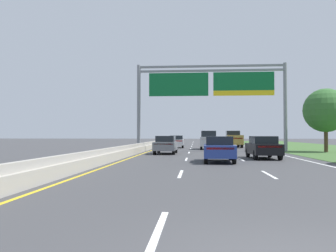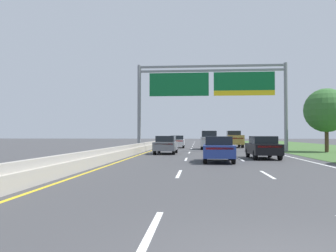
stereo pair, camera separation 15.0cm
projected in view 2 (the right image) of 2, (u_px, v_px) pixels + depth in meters
The scene contains 11 objects.
ground_plane at pixel (207, 150), 39.30m from camera, with size 220.00×220.00×0.00m, color #3D3D3F.
lane_striping at pixel (207, 150), 38.84m from camera, with size 11.96×106.00×0.01m.
median_barrier_concrete at pixel (149, 146), 39.87m from camera, with size 0.60×110.00×0.85m.
overhead_sign_gantry at pixel (211, 89), 35.47m from camera, with size 15.06×0.42×8.84m.
pickup_truck_gold at pixel (234, 139), 46.60m from camera, with size 2.01×5.40×2.20m.
car_white_left_lane_sedan at pixel (177, 141), 45.38m from camera, with size 1.93×4.44×1.57m.
car_black_right_lane_sedan at pixel (263, 147), 24.63m from camera, with size 1.91×4.44×1.57m.
car_grey_left_lane_sedan at pixel (166, 144), 30.90m from camera, with size 1.87×4.42×1.57m.
car_blue_centre_lane_sedan at pixel (218, 149), 21.63m from camera, with size 1.94×4.45×1.57m.
car_silver_centre_lane_suv at pixel (209, 140), 40.52m from camera, with size 1.98×4.73×2.11m.
roadside_tree_mid at pixel (326, 110), 33.86m from camera, with size 4.22×4.22×6.14m.
Camera 2 is at (-1.04, -4.58, 1.67)m, focal length 37.71 mm.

